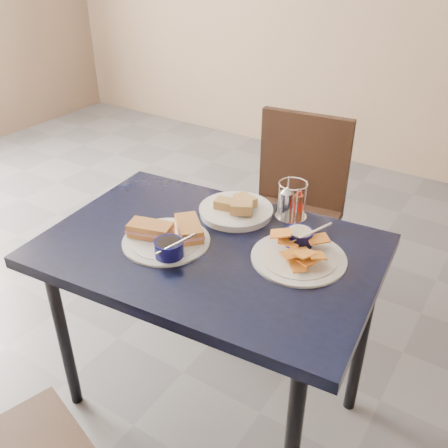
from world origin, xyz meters
The scene contains 7 objects.
ground centered at (0.00, 0.00, 0.00)m, with size 6.00×6.00×0.00m, color #59595E.
dining_table centered at (0.19, -0.06, 0.67)m, with size 1.12×0.80×0.75m.
chair_far centered at (0.11, 0.77, 0.52)m, with size 0.48×0.46×0.91m.
sandwich_plate centered at (0.07, -0.12, 0.77)m, with size 0.31×0.28×0.12m.
plantain_plate centered at (0.46, 0.04, 0.77)m, with size 0.29×0.29×0.12m.
bread_basket centered at (0.16, 0.16, 0.77)m, with size 0.26×0.26×0.07m.
condiment_caddy centered at (0.32, 0.25, 0.81)m, with size 0.11×0.11×0.14m.
Camera 1 is at (0.96, -1.15, 1.63)m, focal length 40.00 mm.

